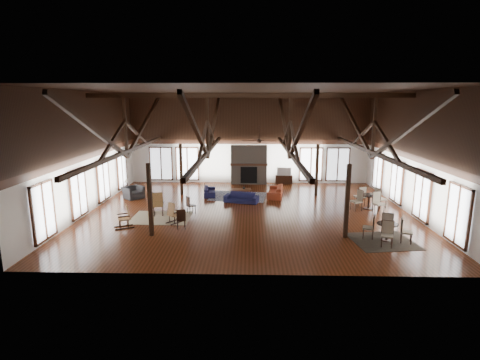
{
  "coord_description": "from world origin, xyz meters",
  "views": [
    {
      "loc": [
        0.08,
        -18.17,
        5.47
      ],
      "look_at": [
        -0.44,
        1.0,
        1.43
      ],
      "focal_mm": 28.0,
      "sensor_mm": 36.0,
      "label": 1
    }
  ],
  "objects_px": {
    "sofa_orange": "(275,191)",
    "tv_console": "(284,179)",
    "armchair": "(133,192)",
    "cafe_table_far": "(369,199)",
    "sofa_navy_left": "(210,191)",
    "cafe_table_near": "(387,229)",
    "coffee_table": "(241,190)",
    "sofa_navy_front": "(241,198)"
  },
  "relations": [
    {
      "from": "sofa_navy_left",
      "to": "tv_console",
      "type": "height_order",
      "value": "tv_console"
    },
    {
      "from": "sofa_orange",
      "to": "cafe_table_near",
      "type": "bearing_deg",
      "value": 37.71
    },
    {
      "from": "sofa_orange",
      "to": "cafe_table_far",
      "type": "relative_size",
      "value": 1.01
    },
    {
      "from": "sofa_navy_front",
      "to": "sofa_orange",
      "type": "height_order",
      "value": "sofa_orange"
    },
    {
      "from": "sofa_navy_front",
      "to": "sofa_orange",
      "type": "xyz_separation_m",
      "value": [
        1.95,
        1.42,
        0.03
      ]
    },
    {
      "from": "armchair",
      "to": "sofa_navy_left",
      "type": "bearing_deg",
      "value": -38.14
    },
    {
      "from": "coffee_table",
      "to": "armchair",
      "type": "relative_size",
      "value": 1.15
    },
    {
      "from": "sofa_navy_front",
      "to": "sofa_navy_left",
      "type": "bearing_deg",
      "value": 156.29
    },
    {
      "from": "sofa_navy_left",
      "to": "cafe_table_far",
      "type": "distance_m",
      "value": 8.95
    },
    {
      "from": "sofa_orange",
      "to": "cafe_table_near",
      "type": "height_order",
      "value": "cafe_table_near"
    },
    {
      "from": "sofa_navy_left",
      "to": "cafe_table_far",
      "type": "xyz_separation_m",
      "value": [
        8.55,
        -2.65,
        0.28
      ]
    },
    {
      "from": "sofa_navy_left",
      "to": "armchair",
      "type": "relative_size",
      "value": 1.59
    },
    {
      "from": "sofa_navy_left",
      "to": "coffee_table",
      "type": "height_order",
      "value": "sofa_navy_left"
    },
    {
      "from": "sofa_orange",
      "to": "tv_console",
      "type": "bearing_deg",
      "value": 174.94
    },
    {
      "from": "sofa_navy_left",
      "to": "armchair",
      "type": "bearing_deg",
      "value": 95.01
    },
    {
      "from": "armchair",
      "to": "cafe_table_far",
      "type": "height_order",
      "value": "cafe_table_far"
    },
    {
      "from": "sofa_navy_front",
      "to": "cafe_table_far",
      "type": "bearing_deg",
      "value": 5.5
    },
    {
      "from": "armchair",
      "to": "tv_console",
      "type": "height_order",
      "value": "armchair"
    },
    {
      "from": "sofa_navy_front",
      "to": "tv_console",
      "type": "bearing_deg",
      "value": 75.74
    },
    {
      "from": "cafe_table_far",
      "to": "sofa_navy_left",
      "type": "bearing_deg",
      "value": 162.76
    },
    {
      "from": "sofa_orange",
      "to": "armchair",
      "type": "xyz_separation_m",
      "value": [
        -8.19,
        -0.68,
        0.04
      ]
    },
    {
      "from": "cafe_table_far",
      "to": "sofa_orange",
      "type": "bearing_deg",
      "value": 151.53
    },
    {
      "from": "sofa_orange",
      "to": "tv_console",
      "type": "distance_m",
      "value": 3.6
    },
    {
      "from": "sofa_orange",
      "to": "cafe_table_far",
      "type": "bearing_deg",
      "value": 69.55
    },
    {
      "from": "sofa_orange",
      "to": "armchair",
      "type": "bearing_deg",
      "value": -77.24
    },
    {
      "from": "sofa_orange",
      "to": "cafe_table_near",
      "type": "distance_m",
      "value": 8.12
    },
    {
      "from": "sofa_navy_left",
      "to": "cafe_table_far",
      "type": "relative_size",
      "value": 0.81
    },
    {
      "from": "sofa_navy_left",
      "to": "armchair",
      "type": "height_order",
      "value": "armchair"
    },
    {
      "from": "armchair",
      "to": "cafe_table_far",
      "type": "distance_m",
      "value": 13.01
    },
    {
      "from": "sofa_navy_front",
      "to": "cafe_table_far",
      "type": "relative_size",
      "value": 0.91
    },
    {
      "from": "sofa_navy_front",
      "to": "tv_console",
      "type": "xyz_separation_m",
      "value": [
        2.77,
        4.93,
        0.01
      ]
    },
    {
      "from": "sofa_navy_left",
      "to": "cafe_table_near",
      "type": "distance_m",
      "value": 10.66
    },
    {
      "from": "tv_console",
      "to": "sofa_navy_front",
      "type": "bearing_deg",
      "value": -119.29
    },
    {
      "from": "sofa_navy_front",
      "to": "cafe_table_near",
      "type": "height_order",
      "value": "cafe_table_near"
    },
    {
      "from": "coffee_table",
      "to": "sofa_navy_left",
      "type": "bearing_deg",
      "value": 166.74
    },
    {
      "from": "sofa_navy_left",
      "to": "cafe_table_near",
      "type": "xyz_separation_m",
      "value": [
        7.89,
        -7.16,
        0.25
      ]
    },
    {
      "from": "sofa_navy_front",
      "to": "cafe_table_near",
      "type": "bearing_deg",
      "value": -28.27
    },
    {
      "from": "sofa_orange",
      "to": "tv_console",
      "type": "xyz_separation_m",
      "value": [
        0.81,
        3.51,
        -0.02
      ]
    },
    {
      "from": "sofa_navy_left",
      "to": "cafe_table_far",
      "type": "height_order",
      "value": "cafe_table_far"
    },
    {
      "from": "cafe_table_near",
      "to": "cafe_table_far",
      "type": "bearing_deg",
      "value": 81.7
    },
    {
      "from": "sofa_navy_front",
      "to": "armchair",
      "type": "height_order",
      "value": "armchair"
    },
    {
      "from": "sofa_orange",
      "to": "coffee_table",
      "type": "relative_size",
      "value": 1.72
    }
  ]
}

